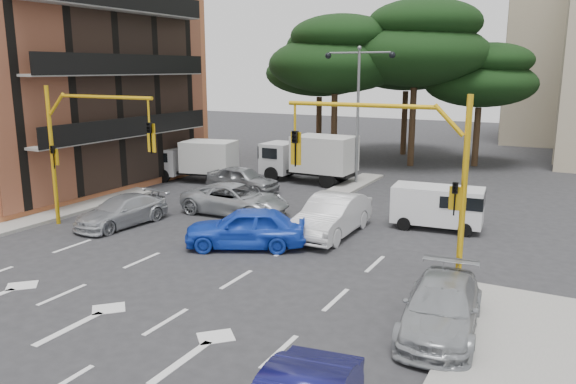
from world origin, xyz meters
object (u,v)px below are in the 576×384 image
object	(u,v)px
car_white_hatch	(332,216)
car_silver_cross_b	(243,179)
car_blue_compact	(246,228)
street_lamp_center	(358,91)
box_truck_b	(309,159)
car_silver_parked	(441,307)
box_truck_a	(196,161)
van_white	(437,207)
signal_mast_right	(404,164)
car_silver_cross_a	(236,199)
car_silver_wagon	(122,211)
signal_mast_left	(81,138)

from	to	relation	value
car_white_hatch	car_silver_cross_b	xyz separation A→B (m)	(-7.62, 5.29, -0.11)
car_blue_compact	street_lamp_center	bearing A→B (deg)	156.13
car_blue_compact	car_silver_cross_b	distance (m)	9.87
car_white_hatch	box_truck_b	distance (m)	11.05
car_blue_compact	car_silver_cross_b	bearing A→B (deg)	-173.16
car_silver_parked	box_truck_a	world-z (taller)	box_truck_a
car_blue_compact	van_white	xyz separation A→B (m)	(5.84, 5.98, 0.14)
car_white_hatch	box_truck_a	size ratio (longest dim) A/B	1.00
signal_mast_right	car_silver_parked	distance (m)	4.55
van_white	box_truck_b	world-z (taller)	box_truck_b
street_lamp_center	car_silver_cross_a	size ratio (longest dim) A/B	1.51
car_silver_parked	signal_mast_right	bearing A→B (deg)	119.78
street_lamp_center	car_silver_cross_a	xyz separation A→B (m)	(-2.55, -9.00, -4.71)
signal_mast_right	car_blue_compact	world-z (taller)	signal_mast_right
street_lamp_center	box_truck_b	size ratio (longest dim) A/B	1.35
van_white	street_lamp_center	bearing A→B (deg)	-143.33
car_white_hatch	car_silver_parked	size ratio (longest dim) A/B	1.08
signal_mast_right	box_truck_a	bearing A→B (deg)	146.24
car_blue_compact	van_white	size ratio (longest dim) A/B	1.24
car_silver_wagon	signal_mast_right	bearing A→B (deg)	0.81
car_silver_wagon	signal_mast_left	bearing A→B (deg)	-122.16
car_white_hatch	van_white	size ratio (longest dim) A/B	1.35
car_silver_cross_b	car_silver_parked	size ratio (longest dim) A/B	0.91
signal_mast_right	car_white_hatch	world-z (taller)	signal_mast_right
signal_mast_left	box_truck_b	size ratio (longest dim) A/B	1.05
car_silver_wagon	van_white	bearing A→B (deg)	31.45
box_truck_b	signal_mast_left	bearing A→B (deg)	165.06
car_silver_cross_a	car_white_hatch	bearing A→B (deg)	-101.28
signal_mast_left	box_truck_b	distance (m)	14.29
car_silver_cross_a	car_silver_wagon	bearing A→B (deg)	138.43
car_silver_cross_a	van_white	distance (m)	9.11
signal_mast_left	van_white	xyz separation A→B (m)	(13.14, 6.99, -2.96)
street_lamp_center	car_blue_compact	distance (m)	13.81
van_white	car_silver_cross_a	bearing A→B (deg)	-82.85
car_white_hatch	car_silver_cross_b	world-z (taller)	car_white_hatch
car_silver_parked	car_white_hatch	bearing A→B (deg)	125.73
street_lamp_center	box_truck_b	world-z (taller)	street_lamp_center
car_silver_cross_a	car_silver_parked	bearing A→B (deg)	-124.68
car_white_hatch	car_silver_wagon	bearing A→B (deg)	-162.04
signal_mast_right	box_truck_b	xyz separation A→B (m)	(-9.66, 13.51, -2.47)
signal_mast_left	car_silver_cross_b	xyz separation A→B (m)	(1.94, 9.29, -3.17)
car_silver_cross_b	box_truck_b	distance (m)	4.72
car_silver_cross_b	van_white	distance (m)	11.44
car_white_hatch	car_blue_compact	distance (m)	3.75
box_truck_b	signal_mast_right	bearing A→B (deg)	-143.07
signal_mast_right	signal_mast_left	world-z (taller)	same
car_silver_parked	car_blue_compact	bearing A→B (deg)	149.99
signal_mast_left	box_truck_b	xyz separation A→B (m)	(3.95, 13.51, -2.47)
car_white_hatch	car_silver_wagon	size ratio (longest dim) A/B	1.14
car_silver_wagon	car_silver_cross_a	bearing A→B (deg)	54.90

